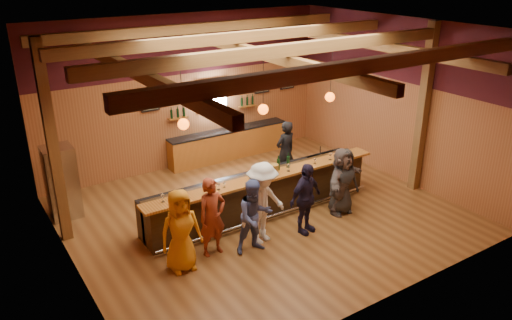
% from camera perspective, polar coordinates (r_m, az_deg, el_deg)
% --- Properties ---
extents(room, '(9.04, 9.00, 4.52)m').
position_cam_1_polar(room, '(11.35, 0.68, 8.36)').
color(room, brown).
rests_on(room, ground).
extents(bar_counter, '(6.30, 1.07, 1.11)m').
position_cam_1_polar(bar_counter, '(12.35, 0.45, -3.77)').
color(bar_counter, black).
rests_on(bar_counter, ground).
extents(back_bar_cabinet, '(4.00, 0.52, 0.95)m').
position_cam_1_polar(back_bar_cabinet, '(15.74, -3.13, 1.87)').
color(back_bar_cabinet, '#93511A').
rests_on(back_bar_cabinet, ground).
extents(window, '(0.95, 0.09, 0.95)m').
position_cam_1_polar(window, '(15.28, -4.99, 7.38)').
color(window, silver).
rests_on(window, room).
extents(framed_pictures, '(5.35, 0.05, 0.45)m').
position_cam_1_polar(framed_pictures, '(15.67, -2.17, 8.01)').
color(framed_pictures, black).
rests_on(framed_pictures, room).
extents(wine_shelves, '(3.00, 0.18, 0.30)m').
position_cam_1_polar(wine_shelves, '(15.33, -4.82, 5.78)').
color(wine_shelves, '#93511A').
rests_on(wine_shelves, room).
extents(pendant_lights, '(4.24, 0.24, 1.37)m').
position_cam_1_polar(pendant_lights, '(11.44, 0.82, 5.84)').
color(pendant_lights, black).
rests_on(pendant_lights, room).
extents(stainless_fridge, '(0.70, 0.70, 1.80)m').
position_cam_1_polar(stainless_fridge, '(12.90, -21.35, -2.37)').
color(stainless_fridge, silver).
rests_on(stainless_fridge, ground).
extents(customer_orange, '(0.88, 0.59, 1.76)m').
position_cam_1_polar(customer_orange, '(10.12, -8.61, -7.98)').
color(customer_orange, orange).
rests_on(customer_orange, ground).
extents(customer_redvest, '(0.66, 0.46, 1.74)m').
position_cam_1_polar(customer_redvest, '(10.56, -5.02, -6.50)').
color(customer_redvest, maroon).
rests_on(customer_redvest, ground).
extents(customer_denim, '(0.88, 0.73, 1.67)m').
position_cam_1_polar(customer_denim, '(10.61, -0.17, -6.47)').
color(customer_denim, '#4A5894').
rests_on(customer_denim, ground).
extents(customer_white, '(1.33, 0.90, 1.89)m').
position_cam_1_polar(customer_white, '(10.90, 0.72, -4.98)').
color(customer_white, silver).
rests_on(customer_white, ground).
extents(customer_navy, '(1.06, 0.62, 1.70)m').
position_cam_1_polar(customer_navy, '(11.38, 5.68, -4.42)').
color(customer_navy, '#1E1831').
rests_on(customer_navy, ground).
extents(customer_brown, '(1.64, 1.12, 1.70)m').
position_cam_1_polar(customer_brown, '(12.38, 9.76, -2.38)').
color(customer_brown, '#5C4D49').
rests_on(customer_brown, ground).
extents(customer_dark, '(0.90, 0.68, 1.67)m').
position_cam_1_polar(customer_dark, '(12.41, 9.90, -2.39)').
color(customer_dark, '#252527').
rests_on(customer_dark, ground).
extents(bartender, '(0.70, 0.51, 1.80)m').
position_cam_1_polar(bartender, '(13.90, 3.36, 0.92)').
color(bartender, black).
rests_on(bartender, ground).
extents(ice_bucket, '(0.22, 0.22, 0.24)m').
position_cam_1_polar(ice_bucket, '(11.90, 2.06, -1.05)').
color(ice_bucket, olive).
rests_on(ice_bucket, bar_counter).
extents(bottle_a, '(0.08, 0.08, 0.36)m').
position_cam_1_polar(bottle_a, '(12.14, 2.56, -0.48)').
color(bottle_a, black).
rests_on(bottle_a, bar_counter).
extents(bottle_b, '(0.08, 0.08, 0.38)m').
position_cam_1_polar(bottle_b, '(12.29, 3.70, -0.19)').
color(bottle_b, black).
rests_on(bottle_b, bar_counter).
extents(glass_a, '(0.08, 0.08, 0.19)m').
position_cam_1_polar(glass_a, '(10.73, -10.62, -4.09)').
color(glass_a, silver).
rests_on(glass_a, bar_counter).
extents(glass_b, '(0.09, 0.09, 0.20)m').
position_cam_1_polar(glass_b, '(10.75, -8.26, -3.83)').
color(glass_b, silver).
rests_on(glass_b, bar_counter).
extents(glass_c, '(0.08, 0.08, 0.19)m').
position_cam_1_polar(glass_c, '(11.12, -4.31, -2.78)').
color(glass_c, silver).
rests_on(glass_c, bar_counter).
extents(glass_d, '(0.07, 0.07, 0.16)m').
position_cam_1_polar(glass_d, '(11.23, -3.66, -2.62)').
color(glass_d, silver).
rests_on(glass_d, bar_counter).
extents(glass_e, '(0.08, 0.08, 0.17)m').
position_cam_1_polar(glass_e, '(11.61, -0.67, -1.67)').
color(glass_e, silver).
rests_on(glass_e, bar_counter).
extents(glass_f, '(0.09, 0.09, 0.20)m').
position_cam_1_polar(glass_f, '(12.06, 3.73, -0.65)').
color(glass_f, silver).
rests_on(glass_f, bar_counter).
extents(glass_g, '(0.07, 0.07, 0.16)m').
position_cam_1_polar(glass_g, '(12.58, 6.75, 0.08)').
color(glass_g, silver).
rests_on(glass_g, bar_counter).
extents(glass_h, '(0.09, 0.09, 0.20)m').
position_cam_1_polar(glass_h, '(12.87, 8.49, 0.61)').
color(glass_h, silver).
rests_on(glass_h, bar_counter).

